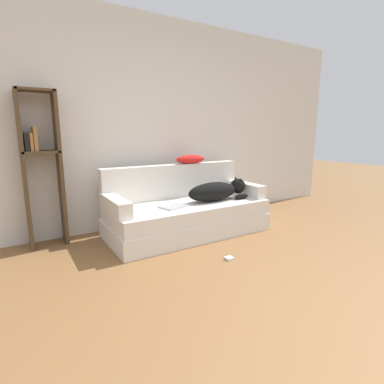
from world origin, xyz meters
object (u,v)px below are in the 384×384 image
object	(u,v)px
throw_pillow	(191,159)
power_adapter	(229,258)
couch	(188,218)
dog	(218,191)
bookshelf	(41,162)
laptop	(173,206)

from	to	relation	value
throw_pillow	power_adapter	size ratio (longest dim) A/B	5.64
couch	power_adapter	size ratio (longest dim) A/B	26.09
couch	dog	distance (m)	0.51
bookshelf	dog	bearing A→B (deg)	-17.00
dog	laptop	size ratio (longest dim) A/B	2.48
dog	bookshelf	size ratio (longest dim) A/B	0.51
bookshelf	throw_pillow	bearing A→B (deg)	-4.69
throw_pillow	power_adapter	distance (m)	1.56
dog	throw_pillow	distance (m)	0.59
power_adapter	bookshelf	bearing A→B (deg)	136.71
throw_pillow	bookshelf	distance (m)	1.80
couch	dog	world-z (taller)	dog
bookshelf	power_adapter	world-z (taller)	bookshelf
dog	laptop	bearing A→B (deg)	-179.46
bookshelf	laptop	bearing A→B (deg)	-24.86
laptop	dog	bearing A→B (deg)	-14.07
power_adapter	laptop	bearing A→B (deg)	103.80
throw_pillow	couch	bearing A→B (deg)	-125.64
laptop	throw_pillow	distance (m)	0.83
couch	dog	xyz separation A→B (m)	(0.39, -0.09, 0.33)
laptop	bookshelf	distance (m)	1.51
dog	laptop	distance (m)	0.65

